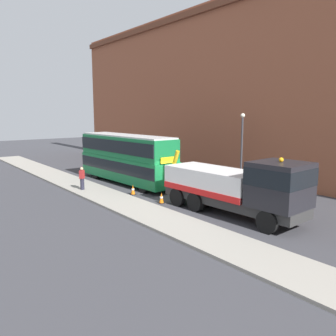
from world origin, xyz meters
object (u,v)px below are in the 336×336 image
at_px(pedestrian_onlooker, 82,179).
at_px(traffic_cone_near_bus, 133,190).
at_px(street_lamp, 242,143).
at_px(traffic_cone_midway, 161,198).
at_px(double_decker_bus, 126,157).
at_px(recovery_tow_truck, 237,186).

relative_size(pedestrian_onlooker, traffic_cone_near_bus, 2.38).
xyz_separation_m(pedestrian_onlooker, street_lamp, (5.62, 11.44, 2.49)).
height_order(pedestrian_onlooker, traffic_cone_midway, pedestrian_onlooker).
relative_size(double_decker_bus, street_lamp, 1.91).
bearing_deg(pedestrian_onlooker, traffic_cone_midway, -15.36).
xyz_separation_m(recovery_tow_truck, pedestrian_onlooker, (-11.27, -4.32, -0.77)).
bearing_deg(traffic_cone_midway, street_lamp, 94.97).
relative_size(traffic_cone_near_bus, traffic_cone_midway, 1.00).
bearing_deg(traffic_cone_near_bus, double_decker_bus, 154.90).
bearing_deg(traffic_cone_midway, recovery_tow_truck, 18.91).
bearing_deg(traffic_cone_midway, pedestrian_onlooker, -157.48).
distance_m(double_decker_bus, traffic_cone_near_bus, 4.72).
distance_m(pedestrian_onlooker, traffic_cone_near_bus, 4.08).
height_order(recovery_tow_truck, traffic_cone_near_bus, recovery_tow_truck).
xyz_separation_m(traffic_cone_near_bus, traffic_cone_midway, (3.20, 0.18, 0.00)).
distance_m(traffic_cone_near_bus, traffic_cone_midway, 3.20).
bearing_deg(street_lamp, recovery_tow_truck, -51.56).
height_order(pedestrian_onlooker, street_lamp, street_lamp).
bearing_deg(pedestrian_onlooker, recovery_tow_truck, -16.90).
relative_size(pedestrian_onlooker, street_lamp, 0.29).
bearing_deg(double_decker_bus, traffic_cone_near_bus, -27.40).
xyz_separation_m(recovery_tow_truck, double_decker_bus, (-12.00, -0.02, 0.47)).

